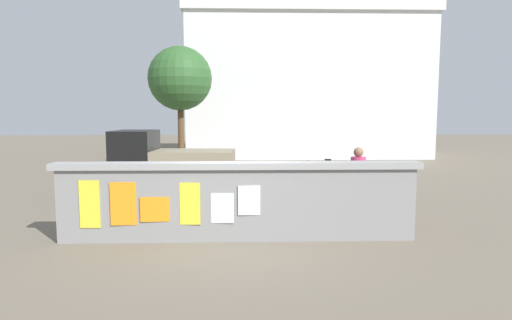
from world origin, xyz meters
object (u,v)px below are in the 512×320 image
at_px(auto_rickshaw_truck, 167,162).
at_px(bicycle_far, 323,178).
at_px(tree_roadside, 180,79).
at_px(person_walking, 358,175).
at_px(bicycle_near, 326,190).
at_px(motorcycle, 263,198).

distance_m(auto_rickshaw_truck, bicycle_far, 4.82).
xyz_separation_m(auto_rickshaw_truck, tree_roadside, (-0.30, 5.31, 2.86)).
height_order(auto_rickshaw_truck, bicycle_far, auto_rickshaw_truck).
distance_m(bicycle_far, person_walking, 3.85).
bearing_deg(bicycle_near, tree_roadside, 123.27).
bearing_deg(motorcycle, bicycle_far, 61.44).
bearing_deg(bicycle_near, motorcycle, -137.65).
xyz_separation_m(auto_rickshaw_truck, bicycle_far, (4.78, 0.19, -0.54)).
bearing_deg(motorcycle, auto_rickshaw_truck, 127.54).
bearing_deg(motorcycle, tree_roadside, 108.90).
distance_m(person_walking, tree_roadside, 10.69).
relative_size(motorcycle, bicycle_near, 1.12).
relative_size(person_walking, tree_roadside, 0.32).
xyz_separation_m(bicycle_near, bicycle_far, (0.30, 2.16, 0.00)).
height_order(motorcycle, person_walking, person_walking).
xyz_separation_m(person_walking, tree_roadside, (-5.19, 8.92, 2.78)).
relative_size(bicycle_near, person_walking, 1.05).
bearing_deg(auto_rickshaw_truck, tree_roadside, 93.23).
bearing_deg(person_walking, motorcycle, 178.95).
bearing_deg(bicycle_near, auto_rickshaw_truck, 156.21).
xyz_separation_m(bicycle_far, tree_roadside, (-5.08, 5.12, 3.40)).
bearing_deg(bicycle_near, bicycle_far, 82.11).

